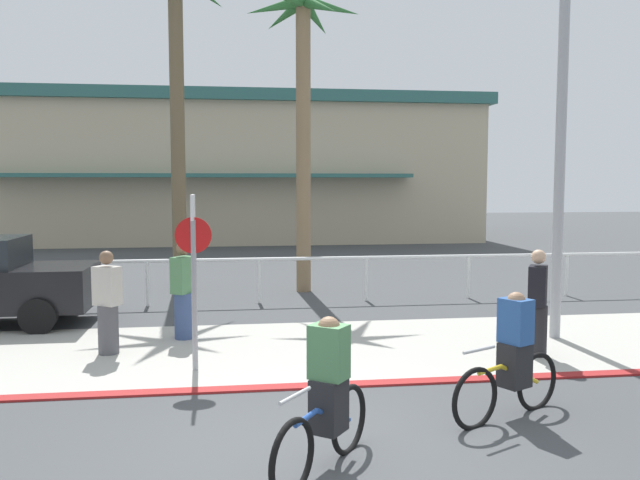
% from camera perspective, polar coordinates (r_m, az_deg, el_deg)
% --- Properties ---
extents(ground_plane, '(80.00, 80.00, 0.00)m').
position_cam_1_polar(ground_plane, '(16.71, -5.43, -4.47)').
color(ground_plane, '#424447').
extents(sidewalk_strip, '(44.00, 4.00, 0.02)m').
position_cam_1_polar(sidewalk_strip, '(11.03, -4.17, -9.35)').
color(sidewalk_strip, '#ADAAA0').
rests_on(sidewalk_strip, ground).
extents(curb_paint, '(44.00, 0.24, 0.03)m').
position_cam_1_polar(curb_paint, '(9.11, -3.35, -12.43)').
color(curb_paint, maroon).
rests_on(curb_paint, ground).
extents(building_backdrop, '(25.14, 12.61, 6.64)m').
position_cam_1_polar(building_backdrop, '(34.08, -9.31, 5.94)').
color(building_backdrop, '#BCAD8E').
rests_on(building_backdrop, ground).
extents(rail_fence, '(19.76, 0.08, 1.04)m').
position_cam_1_polar(rail_fence, '(15.10, -5.22, -2.25)').
color(rail_fence, white).
rests_on(rail_fence, ground).
extents(stop_sign_bike_lane, '(0.52, 0.56, 2.56)m').
position_cam_1_polar(stop_sign_bike_lane, '(9.72, -10.74, -1.38)').
color(stop_sign_bike_lane, gray).
rests_on(stop_sign_bike_lane, ground).
extents(streetlight_curb, '(0.24, 2.54, 7.50)m').
position_cam_1_polar(streetlight_curb, '(12.11, 20.49, 11.96)').
color(streetlight_curb, '#9EA0A5').
rests_on(streetlight_curb, ground).
extents(palm_tree_2, '(3.09, 3.46, 8.06)m').
position_cam_1_polar(palm_tree_2, '(17.61, -12.21, 15.35)').
color(palm_tree_2, brown).
rests_on(palm_tree_2, ground).
extents(palm_tree_3, '(2.82, 2.88, 7.26)m').
position_cam_1_polar(palm_tree_3, '(16.80, -1.48, 13.50)').
color(palm_tree_3, '#846B4C').
rests_on(palm_tree_3, ground).
extents(cyclist_blue_0, '(1.14, 1.49, 1.50)m').
position_cam_1_polar(cyclist_blue_0, '(6.51, 0.55, -13.32)').
color(cyclist_blue_0, black).
rests_on(cyclist_blue_0, ground).
extents(cyclist_yellow_1, '(1.64, 0.90, 1.50)m').
position_cam_1_polar(cyclist_yellow_1, '(8.19, 16.07, -9.68)').
color(cyclist_yellow_1, black).
rests_on(cyclist_yellow_1, ground).
extents(pedestrian_0, '(0.44, 0.48, 1.71)m').
position_cam_1_polar(pedestrian_0, '(11.84, -11.58, -4.60)').
color(pedestrian_0, '#384C7A').
rests_on(pedestrian_0, ground).
extents(pedestrian_1, '(0.48, 0.44, 1.66)m').
position_cam_1_polar(pedestrian_1, '(11.12, -17.67, -5.47)').
color(pedestrian_1, '#4C4C51').
rests_on(pedestrian_1, ground).
extents(pedestrian_2, '(0.44, 0.48, 1.69)m').
position_cam_1_polar(pedestrian_2, '(11.01, 18.04, -5.50)').
color(pedestrian_2, '#232326').
rests_on(pedestrian_2, ground).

